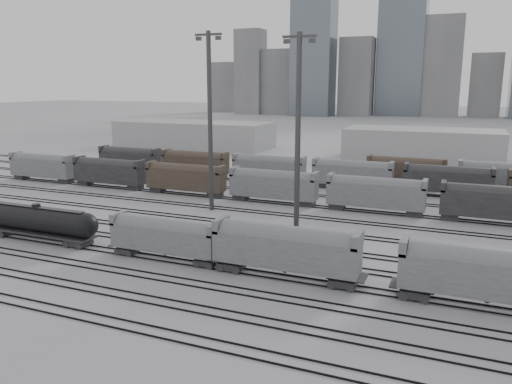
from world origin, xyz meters
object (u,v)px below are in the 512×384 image
at_px(tank_car_b, 38,220).
at_px(hopper_car_c, 490,273).
at_px(hopper_car_b, 285,247).
at_px(light_mast_c, 298,137).
at_px(hopper_car_a, 165,235).

height_order(tank_car_b, hopper_car_c, hopper_car_c).
height_order(tank_car_b, hopper_car_b, hopper_car_b).
height_order(hopper_car_c, light_mast_c, light_mast_c).
bearing_deg(hopper_car_c, light_mast_c, 153.23).
relative_size(tank_car_b, light_mast_c, 0.73).
bearing_deg(hopper_car_c, hopper_car_b, 180.00).
relative_size(hopper_car_a, light_mast_c, 0.52).
xyz_separation_m(tank_car_b, hopper_car_b, (33.51, 0.00, 0.74)).
bearing_deg(tank_car_b, hopper_car_b, 0.00).
xyz_separation_m(hopper_car_b, hopper_car_c, (19.06, 0.00, 0.03)).
bearing_deg(tank_car_b, light_mast_c, 19.07).
xyz_separation_m(hopper_car_a, light_mast_c, (12.15, 10.78, 10.61)).
bearing_deg(tank_car_b, hopper_car_a, 0.00).
bearing_deg(hopper_car_a, hopper_car_c, 0.00).
distance_m(tank_car_b, hopper_car_b, 33.52).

